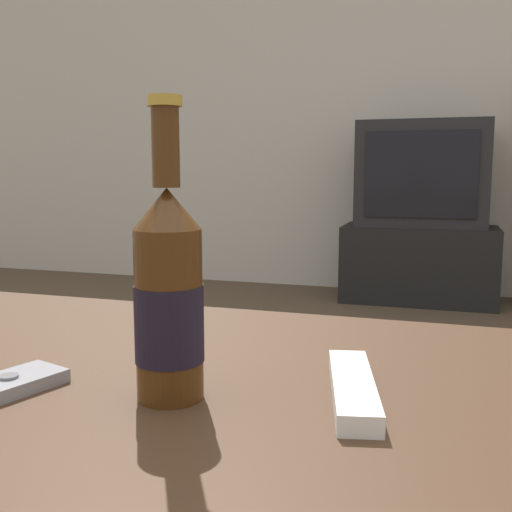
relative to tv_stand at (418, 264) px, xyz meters
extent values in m
cube|color=beige|center=(-0.16, 0.28, 1.09)|extent=(8.00, 0.05, 2.60)
cube|color=#422B1C|center=(-0.16, -2.75, 0.26)|extent=(1.31, 0.60, 0.04)
cube|color=black|center=(0.00, 0.00, 0.00)|extent=(0.81, 0.40, 0.41)
cube|color=black|center=(0.00, 0.00, 0.48)|extent=(0.67, 0.37, 0.56)
cube|color=black|center=(0.00, -0.19, 0.48)|extent=(0.55, 0.01, 0.44)
cylinder|color=#47280F|center=(-0.13, -2.83, 0.36)|extent=(0.07, 0.07, 0.17)
cylinder|color=black|center=(-0.13, -2.83, 0.36)|extent=(0.07, 0.07, 0.08)
cone|color=#47280F|center=(-0.13, -2.83, 0.47)|extent=(0.07, 0.07, 0.04)
cylinder|color=#47280F|center=(-0.13, -2.83, 0.52)|extent=(0.03, 0.03, 0.07)
cylinder|color=#B79333|center=(-0.13, -2.83, 0.57)|extent=(0.03, 0.03, 0.01)
cube|color=gray|center=(-0.29, -2.86, 0.29)|extent=(0.09, 0.12, 0.01)
cylinder|color=slate|center=(-0.29, -2.86, 0.30)|extent=(0.02, 0.02, 0.00)
cube|color=white|center=(0.04, -2.78, 0.29)|extent=(0.08, 0.19, 0.02)
camera|label=1|loc=(0.12, -3.34, 0.50)|focal=42.00mm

